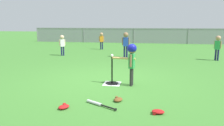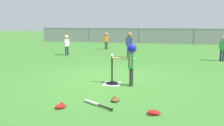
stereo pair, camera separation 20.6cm
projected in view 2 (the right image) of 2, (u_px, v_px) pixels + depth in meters
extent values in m
plane|color=#3D7A2D|center=(106.00, 80.00, 6.01)|extent=(60.00, 60.00, 0.00)
cube|color=white|center=(112.00, 84.00, 5.62)|extent=(0.44, 0.44, 0.01)
cylinder|color=black|center=(112.00, 83.00, 5.62)|extent=(0.32, 0.32, 0.03)
cylinder|color=black|center=(112.00, 70.00, 5.56)|extent=(0.04, 0.04, 0.68)
cylinder|color=black|center=(112.00, 57.00, 5.50)|extent=(0.06, 0.06, 0.02)
sphere|color=white|center=(112.00, 56.00, 5.49)|extent=(0.07, 0.07, 0.07)
cylinder|color=#262626|center=(131.00, 77.00, 5.36)|extent=(0.07, 0.07, 0.46)
cylinder|color=#262626|center=(132.00, 77.00, 5.45)|extent=(0.07, 0.07, 0.46)
cube|color=green|center=(132.00, 61.00, 5.33)|extent=(0.15, 0.22, 0.35)
cylinder|color=#8C6647|center=(130.00, 61.00, 5.21)|extent=(0.05, 0.05, 0.30)
cylinder|color=#8C6647|center=(133.00, 59.00, 5.44)|extent=(0.05, 0.05, 0.30)
sphere|color=#8C6647|center=(132.00, 49.00, 5.28)|extent=(0.20, 0.20, 0.20)
sphere|color=#141999|center=(132.00, 48.00, 5.27)|extent=(0.23, 0.23, 0.23)
cylinder|color=#DBB266|center=(123.00, 58.00, 5.39)|extent=(0.60, 0.15, 0.06)
cylinder|color=#191E4C|center=(223.00, 56.00, 8.82)|extent=(0.07, 0.07, 0.46)
cylinder|color=#191E4C|center=(221.00, 55.00, 8.90)|extent=(0.07, 0.07, 0.46)
cube|color=green|center=(223.00, 46.00, 8.78)|extent=(0.24, 0.23, 0.36)
cylinder|color=tan|center=(220.00, 45.00, 8.88)|extent=(0.05, 0.05, 0.31)
sphere|color=tan|center=(224.00, 38.00, 8.73)|extent=(0.21, 0.21, 0.21)
cylinder|color=#191E4C|center=(68.00, 51.00, 10.46)|extent=(0.07, 0.07, 0.44)
cylinder|color=#191E4C|center=(66.00, 51.00, 10.42)|extent=(0.07, 0.07, 0.44)
cube|color=white|center=(67.00, 43.00, 10.36)|extent=(0.23, 0.21, 0.34)
cylinder|color=beige|center=(69.00, 42.00, 10.41)|extent=(0.05, 0.05, 0.29)
cylinder|color=beige|center=(64.00, 42.00, 10.31)|extent=(0.05, 0.05, 0.29)
sphere|color=beige|center=(66.00, 37.00, 10.31)|extent=(0.19, 0.19, 0.19)
cylinder|color=#191E4C|center=(130.00, 52.00, 9.80)|extent=(0.08, 0.08, 0.51)
cylinder|color=#191E4C|center=(128.00, 52.00, 9.82)|extent=(0.08, 0.08, 0.51)
cube|color=#2347B7|center=(129.00, 42.00, 9.72)|extent=(0.23, 0.14, 0.40)
cylinder|color=#8C6647|center=(133.00, 41.00, 9.69)|extent=(0.06, 0.06, 0.34)
cylinder|color=#8C6647|center=(126.00, 41.00, 9.74)|extent=(0.06, 0.06, 0.34)
sphere|color=#8C6647|center=(130.00, 35.00, 9.66)|extent=(0.23, 0.23, 0.23)
cylinder|color=#191E4C|center=(107.00, 46.00, 12.74)|extent=(0.07, 0.07, 0.44)
cylinder|color=#191E4C|center=(105.00, 46.00, 12.73)|extent=(0.07, 0.07, 0.44)
cube|color=orange|center=(106.00, 39.00, 12.66)|extent=(0.22, 0.16, 0.34)
cylinder|color=tan|center=(108.00, 39.00, 12.66)|extent=(0.05, 0.05, 0.29)
cylinder|color=tan|center=(104.00, 39.00, 12.65)|extent=(0.05, 0.05, 0.29)
sphere|color=tan|center=(106.00, 34.00, 12.61)|extent=(0.20, 0.20, 0.20)
cylinder|color=silver|center=(91.00, 102.00, 4.23)|extent=(0.34, 0.23, 0.06)
cylinder|color=black|center=(105.00, 107.00, 4.00)|extent=(0.32, 0.20, 0.03)
cylinder|color=black|center=(112.00, 110.00, 3.88)|extent=(0.04, 0.05, 0.05)
ellipsoid|color=#B21919|center=(61.00, 106.00, 4.03)|extent=(0.25, 0.27, 0.07)
cube|color=#B21919|center=(62.00, 104.00, 4.12)|extent=(0.06, 0.06, 0.06)
ellipsoid|color=brown|center=(116.00, 100.00, 4.37)|extent=(0.22, 0.26, 0.07)
cube|color=brown|center=(114.00, 98.00, 4.46)|extent=(0.05, 0.06, 0.06)
ellipsoid|color=#B21919|center=(154.00, 112.00, 3.75)|extent=(0.22, 0.16, 0.07)
cube|color=#B21919|center=(150.00, 114.00, 3.69)|extent=(0.05, 0.04, 0.06)
cylinder|color=slate|center=(44.00, 34.00, 18.14)|extent=(0.06, 0.06, 1.15)
cylinder|color=slate|center=(89.00, 35.00, 17.33)|extent=(0.06, 0.06, 1.15)
cylinder|color=slate|center=(139.00, 36.00, 16.52)|extent=(0.06, 0.06, 1.15)
cylinder|color=slate|center=(195.00, 36.00, 15.71)|extent=(0.06, 0.06, 1.15)
cube|color=gray|center=(140.00, 29.00, 16.42)|extent=(16.00, 0.03, 0.03)
cube|color=gray|center=(139.00, 36.00, 16.52)|extent=(16.00, 0.01, 1.15)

